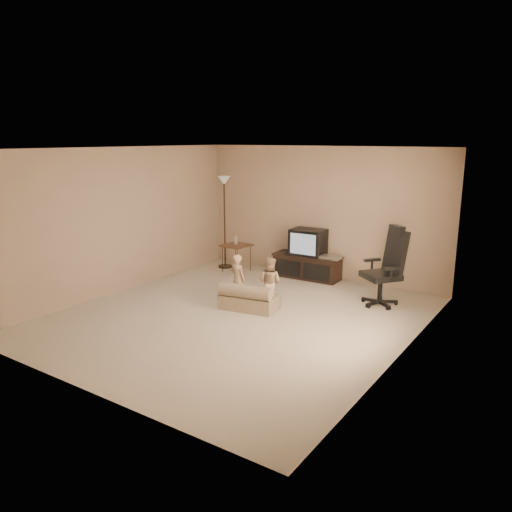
% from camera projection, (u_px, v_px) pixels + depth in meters
% --- Properties ---
extents(floor, '(5.50, 5.50, 0.00)m').
position_uv_depth(floor, '(237.00, 316.00, 7.58)').
color(floor, beige).
rests_on(floor, ground).
extents(room_shell, '(5.50, 5.50, 5.50)m').
position_uv_depth(room_shell, '(236.00, 218.00, 7.23)').
color(room_shell, white).
rests_on(room_shell, floor).
extents(tv_stand, '(1.35, 0.54, 0.95)m').
position_uv_depth(tv_stand, '(308.00, 258.00, 9.57)').
color(tv_stand, black).
rests_on(tv_stand, floor).
extents(office_chair, '(0.84, 0.84, 1.30)m').
position_uv_depth(office_chair, '(385.00, 277.00, 8.02)').
color(office_chair, black).
rests_on(office_chair, floor).
extents(side_table, '(0.54, 0.54, 0.75)m').
position_uv_depth(side_table, '(236.00, 245.00, 10.01)').
color(side_table, brown).
rests_on(side_table, floor).
extents(floor_lamp, '(0.29, 0.29, 1.89)m').
position_uv_depth(floor_lamp, '(224.00, 202.00, 10.15)').
color(floor_lamp, '#2F2115').
rests_on(floor_lamp, floor).
extents(child_sofa, '(0.96, 0.64, 0.43)m').
position_uv_depth(child_sofa, '(248.00, 299.00, 7.85)').
color(child_sofa, tan).
rests_on(child_sofa, floor).
extents(toddler_left, '(0.35, 0.29, 0.84)m').
position_uv_depth(toddler_left, '(238.00, 280.00, 8.04)').
color(toddler_left, tan).
rests_on(toddler_left, floor).
extents(toddler_right, '(0.42, 0.25, 0.83)m').
position_uv_depth(toddler_right, '(269.00, 283.00, 7.88)').
color(toddler_right, tan).
rests_on(toddler_right, floor).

